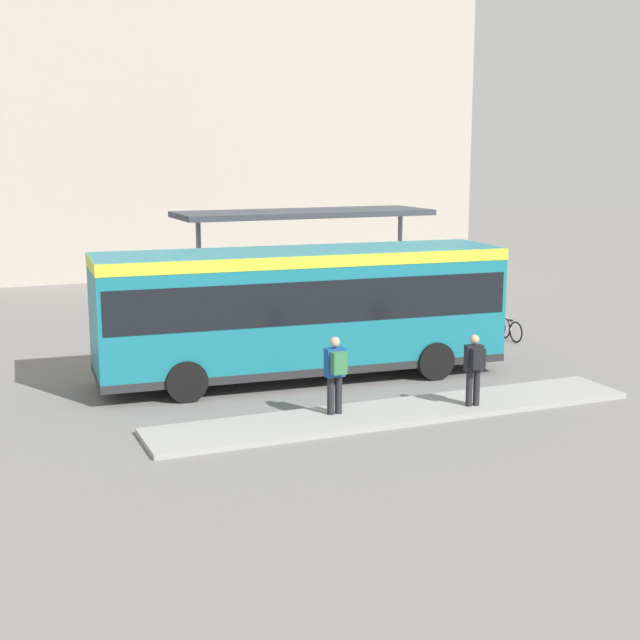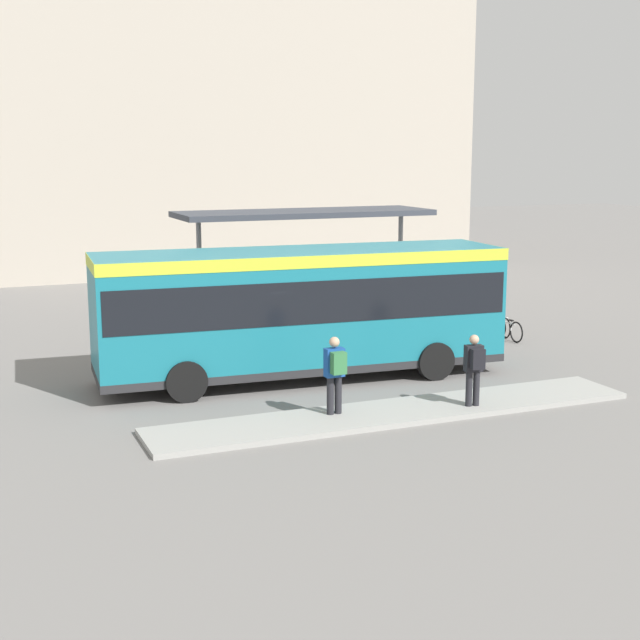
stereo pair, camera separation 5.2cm
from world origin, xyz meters
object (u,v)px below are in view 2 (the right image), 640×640
at_px(bicycle_white, 508,329).
at_px(bicycle_yellow, 500,325).
at_px(bicycle_orange, 478,321).
at_px(pedestrian_waiting, 474,366).
at_px(city_bus, 302,305).
at_px(pedestrian_companion, 335,370).

relative_size(bicycle_white, bicycle_yellow, 1.02).
height_order(bicycle_white, bicycle_orange, bicycle_orange).
xyz_separation_m(pedestrian_waiting, bicycle_orange, (4.99, 7.64, -0.69)).
bearing_deg(bicycle_yellow, city_bus, 116.77).
xyz_separation_m(bicycle_white, bicycle_orange, (-0.20, 1.39, 0.03)).
bearing_deg(city_bus, pedestrian_waiting, -55.85).
relative_size(city_bus, bicycle_white, 6.83).
bearing_deg(bicycle_white, bicycle_yellow, -13.66).
relative_size(pedestrian_companion, bicycle_white, 1.12).
bearing_deg(pedestrian_companion, bicycle_yellow, -54.74).
relative_size(city_bus, pedestrian_companion, 6.11).
height_order(pedestrian_companion, bicycle_yellow, pedestrian_companion).
bearing_deg(pedestrian_waiting, city_bus, 37.43).
bearing_deg(bicycle_yellow, pedestrian_companion, 134.55).
bearing_deg(pedestrian_companion, city_bus, -11.52).
height_order(bicycle_yellow, bicycle_orange, bicycle_orange).
xyz_separation_m(bicycle_white, bicycle_yellow, (0.16, 0.69, -0.00)).
relative_size(city_bus, pedestrian_waiting, 6.43).
height_order(pedestrian_companion, bicycle_white, pedestrian_companion).
distance_m(city_bus, pedestrian_companion, 3.79).
height_order(bicycle_white, bicycle_yellow, bicycle_white).
bearing_deg(bicycle_orange, bicycle_yellow, -159.37).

